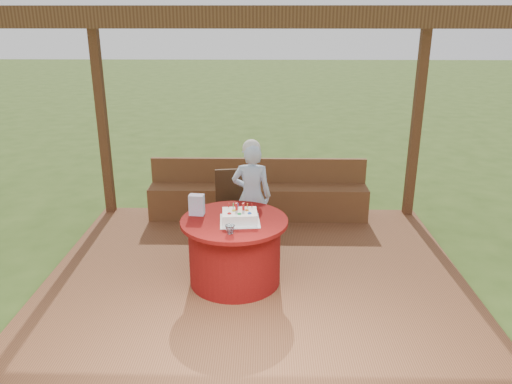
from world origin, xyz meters
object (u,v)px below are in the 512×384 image
bench (258,198)px  drinking_glass (230,229)px  gift_bag (197,205)px  table (235,250)px  elderly_woman (252,194)px  birthday_cake (240,216)px  chair (233,202)px

bench → drinking_glass: (-0.23, -2.17, 0.48)m
gift_bag → table: bearing=-12.3°
bench → drinking_glass: bearing=-96.1°
drinking_glass → elderly_woman: bearing=82.1°
elderly_woman → birthday_cake: bearing=-95.7°
elderly_woman → bench: bearing=86.2°
chair → elderly_woman: bearing=-42.3°
table → bench: bearing=83.3°
elderly_woman → birthday_cake: 0.93m
elderly_woman → gift_bag: bearing=-126.2°
elderly_woman → gift_bag: 0.94m
elderly_woman → drinking_glass: size_ratio=14.41×
elderly_woman → drinking_glass: 1.24m
gift_bag → drinking_glass: (0.38, -0.48, -0.07)m
birthday_cake → gift_bag: gift_bag is taller
table → elderly_woman: size_ratio=0.83×
chair → birthday_cake: birthday_cake is taller
bench → birthday_cake: size_ratio=6.98×
drinking_glass → bench: bearing=83.9°
drinking_glass → gift_bag: bearing=128.5°
table → elderly_woman: 0.95m
chair → drinking_glass: bearing=-87.5°
bench → birthday_cake: (-0.16, -1.87, 0.49)m
gift_bag → bench: bearing=75.8°
table → birthday_cake: (0.06, -0.04, 0.40)m
bench → drinking_glass: bench is taller
table → elderly_woman: elderly_woman is taller
bench → birthday_cake: 1.94m
chair → gift_bag: size_ratio=4.03×
birthday_cake → table: bearing=143.9°
birthday_cake → bench: bearing=85.2°
birthday_cake → elderly_woman: bearing=84.3°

